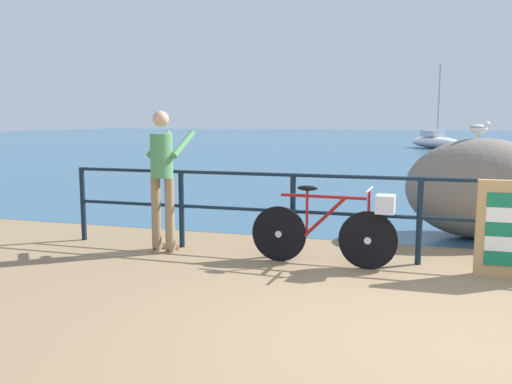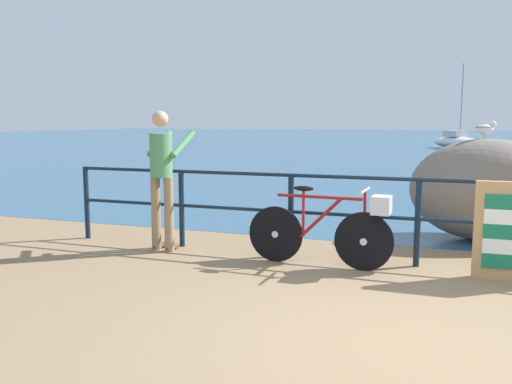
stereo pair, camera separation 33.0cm
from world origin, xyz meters
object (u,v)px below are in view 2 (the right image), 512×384
(seagull, at_px, (485,128))
(person_at_railing, at_px, (162,174))
(breakwater_boulder_main, at_px, (486,190))
(bicycle, at_px, (331,227))
(sailboat, at_px, (457,142))

(seagull, bearing_deg, person_at_railing, -178.90)
(person_at_railing, height_order, breakwater_boulder_main, person_at_railing)
(bicycle, height_order, seagull, seagull)
(breakwater_boulder_main, bearing_deg, bicycle, -129.81)
(breakwater_boulder_main, relative_size, seagull, 6.20)
(seagull, distance_m, sailboat, 25.53)
(seagull, xyz_separation_m, sailboat, (0.20, 25.50, -1.13))
(person_at_railing, distance_m, sailboat, 27.88)
(person_at_railing, height_order, sailboat, sailboat)
(bicycle, relative_size, sailboat, 0.35)
(bicycle, bearing_deg, person_at_railing, -179.33)
(breakwater_boulder_main, bearing_deg, person_at_railing, -152.92)
(bicycle, relative_size, breakwater_boulder_main, 0.83)
(person_at_railing, bearing_deg, bicycle, -86.25)
(seagull, bearing_deg, bicycle, -155.16)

